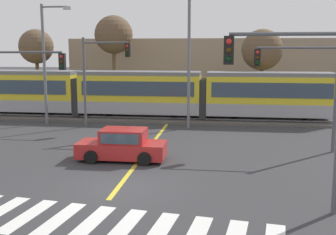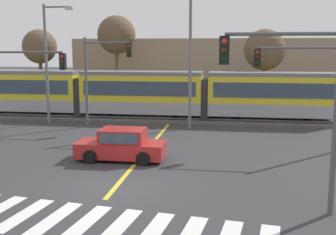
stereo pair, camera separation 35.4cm
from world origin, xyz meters
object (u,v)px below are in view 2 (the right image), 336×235
object	(u,v)px
light_rail_tram	(142,92)
traffic_light_mid_left	(20,77)
sedan_crossing	(121,146)
bare_tree_west	(116,35)
traffic_light_far_left	(101,68)
street_lamp_west	(49,57)
traffic_light_mid_right	(307,78)
traffic_light_near_right	(297,88)
street_lamp_centre	(193,54)
bare_tree_east	(265,50)
bare_tree_far_west	(40,47)

from	to	relation	value
light_rail_tram	traffic_light_mid_left	xyz separation A→B (m)	(-4.95, -9.07, 1.68)
sedan_crossing	bare_tree_west	xyz separation A→B (m)	(-4.93, 17.31, 5.73)
traffic_light_far_left	street_lamp_west	size ratio (longest dim) A/B	0.73
traffic_light_mid_right	traffic_light_far_left	distance (m)	13.37
traffic_light_mid_left	traffic_light_far_left	size ratio (longest dim) A/B	0.94
light_rail_tram	sedan_crossing	distance (m)	11.99
traffic_light_far_left	street_lamp_west	distance (m)	4.16
traffic_light_mid_left	traffic_light_near_right	bearing A→B (deg)	-31.44
light_rail_tram	bare_tree_west	size ratio (longest dim) A/B	3.43
traffic_light_mid_right	street_lamp_centre	world-z (taller)	street_lamp_centre
light_rail_tram	bare_tree_east	size ratio (longest dim) A/B	4.10
bare_tree_far_west	bare_tree_west	bearing A→B (deg)	1.99
traffic_light_far_left	bare_tree_far_west	distance (m)	12.52
street_lamp_centre	bare_tree_far_west	size ratio (longest dim) A/B	1.25
traffic_light_near_right	traffic_light_mid_right	xyz separation A→B (m)	(1.75, 8.58, -0.25)
bare_tree_west	traffic_light_far_left	bearing A→B (deg)	-80.99
traffic_light_far_left	traffic_light_near_right	bearing A→B (deg)	-51.97
street_lamp_centre	bare_tree_west	world-z (taller)	street_lamp_centre
light_rail_tram	street_lamp_west	distance (m)	7.19
bare_tree_far_west	street_lamp_centre	bearing A→B (deg)	-30.27
light_rail_tram	traffic_light_mid_left	distance (m)	10.47
traffic_light_far_left	street_lamp_centre	world-z (taller)	street_lamp_centre
sedan_crossing	bare_tree_west	distance (m)	18.89
traffic_light_far_left	light_rail_tram	bearing A→B (deg)	62.37
light_rail_tram	traffic_light_near_right	xyz separation A→B (m)	(8.66, -17.39, 2.04)
sedan_crossing	bare_tree_east	bearing A→B (deg)	63.60
bare_tree_far_west	bare_tree_east	bearing A→B (deg)	-4.50
sedan_crossing	traffic_light_mid_left	bearing A→B (deg)	156.83
street_lamp_west	bare_tree_west	size ratio (longest dim) A/B	1.02
traffic_light_near_right	bare_tree_east	xyz separation A→B (m)	(0.53, 21.09, 1.07)
light_rail_tram	traffic_light_mid_right	bearing A→B (deg)	-40.24
traffic_light_mid_right	street_lamp_centre	distance (m)	8.45
traffic_light_mid_left	traffic_light_far_left	world-z (taller)	traffic_light_far_left
traffic_light_mid_left	traffic_light_mid_right	world-z (taller)	traffic_light_mid_left
traffic_light_far_left	bare_tree_west	world-z (taller)	bare_tree_west
light_rail_tram	street_lamp_west	xyz separation A→B (m)	(-5.99, -2.96, 2.68)
traffic_light_far_left	street_lamp_west	xyz separation A→B (m)	(-4.01, 0.83, 0.74)
sedan_crossing	street_lamp_west	xyz separation A→B (m)	(-7.47, 8.87, 4.02)
sedan_crossing	bare_tree_east	distance (m)	17.89
bare_tree_far_west	bare_tree_east	world-z (taller)	bare_tree_far_west
light_rail_tram	street_lamp_west	world-z (taller)	street_lamp_west
street_lamp_centre	traffic_light_mid_right	bearing A→B (deg)	-41.14
traffic_light_far_left	bare_tree_east	world-z (taller)	bare_tree_east
traffic_light_near_right	traffic_light_mid_right	bearing A→B (deg)	78.48
traffic_light_near_right	traffic_light_far_left	size ratio (longest dim) A/B	1.03
traffic_light_far_left	bare_tree_east	bearing A→B (deg)	33.82
light_rail_tram	street_lamp_centre	world-z (taller)	street_lamp_centre
traffic_light_mid_left	street_lamp_west	distance (m)	6.28
traffic_light_mid_left	street_lamp_centre	size ratio (longest dim) A/B	0.65
sedan_crossing	bare_tree_far_west	xyz separation A→B (m)	(-12.02, 17.07, 4.72)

